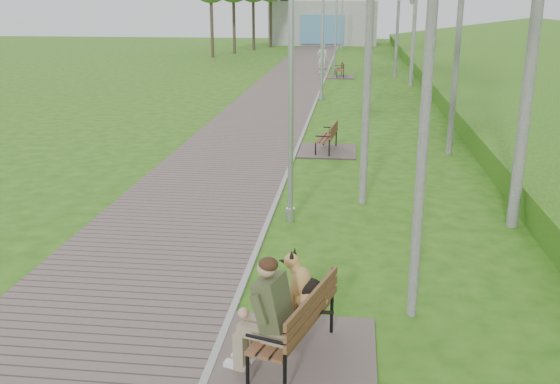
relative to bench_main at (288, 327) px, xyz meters
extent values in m
plane|color=#295C13|center=(-0.91, 4.03, -0.49)|extent=(120.00, 120.00, 0.00)
cube|color=#6F5E59|center=(-2.66, 25.53, -0.47)|extent=(3.50, 67.00, 0.04)
cube|color=#999993|center=(-0.91, 25.53, -0.46)|extent=(0.10, 67.00, 0.05)
cube|color=#9E9E99|center=(-2.41, 55.03, 1.51)|extent=(10.00, 5.00, 4.00)
cube|color=#4F84B0|center=(-2.41, 52.43, 1.01)|extent=(4.00, 0.20, 2.60)
cube|color=#6F5E59|center=(0.10, 0.05, -0.47)|extent=(1.98, 2.20, 0.04)
cube|color=brown|center=(0.05, 0.05, 0.01)|extent=(0.96, 1.72, 0.04)
cube|color=brown|center=(0.30, -0.03, 0.30)|extent=(0.53, 1.59, 0.36)
cube|color=#6F5E59|center=(-0.01, 11.04, -0.47)|extent=(1.66, 1.84, 0.04)
cube|color=brown|center=(-0.06, 11.04, -0.07)|extent=(0.58, 1.42, 0.04)
cube|color=brown|center=(0.16, 11.02, 0.18)|extent=(0.20, 1.37, 0.30)
cube|color=#6F5E59|center=(-0.12, 28.93, -0.47)|extent=(1.64, 1.82, 0.04)
cube|color=brown|center=(-0.17, 28.93, -0.08)|extent=(0.56, 1.40, 0.04)
cube|color=brown|center=(0.04, 28.95, 0.17)|extent=(0.19, 1.36, 0.30)
cylinder|color=#A3A6AB|center=(-0.48, 5.05, -0.35)|extent=(0.18, 0.18, 0.27)
cylinder|color=#A3A6AB|center=(-0.48, 5.05, 1.77)|extent=(0.11, 0.11, 4.51)
cylinder|color=#A3A6AB|center=(-0.71, 20.53, -0.33)|extent=(0.22, 0.22, 0.32)
cylinder|color=#A3A6AB|center=(-0.71, 20.53, 2.22)|extent=(0.13, 0.13, 5.41)
cylinder|color=#A3A6AB|center=(-0.47, 30.73, -0.34)|extent=(0.20, 0.20, 0.30)
cylinder|color=#A3A6AB|center=(-0.47, 30.73, 2.00)|extent=(0.12, 0.12, 4.97)
cylinder|color=#A3A6AB|center=(-0.51, 48.07, -0.35)|extent=(0.19, 0.19, 0.28)
cylinder|color=#A3A6AB|center=(-0.51, 48.07, 1.83)|extent=(0.11, 0.11, 4.64)
imported|color=silver|center=(-1.21, 30.63, 0.39)|extent=(0.65, 0.43, 1.75)
cylinder|color=silver|center=(1.61, 1.39, 3.54)|extent=(0.16, 0.16, 8.06)
cylinder|color=silver|center=(0.96, 6.38, 3.47)|extent=(0.16, 0.16, 7.92)
cylinder|color=silver|center=(2.93, 28.92, 3.56)|extent=(0.20, 0.20, 8.09)
cylinder|color=silver|center=(1.41, 32.45, 3.60)|extent=(0.19, 0.19, 8.18)
camera|label=1|loc=(0.70, -6.66, 3.80)|focal=40.00mm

